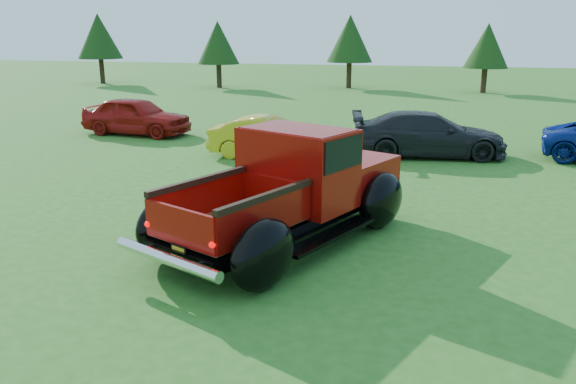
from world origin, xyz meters
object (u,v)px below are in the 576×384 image
object	(u,v)px
show_car_yellow	(271,137)
tree_far_west	(99,36)
tree_west	(218,43)
show_car_grey	(428,134)
show_car_red	(136,116)
pickup_truck	(298,186)
tree_mid_right	(487,46)
tree_mid_left	(350,39)

from	to	relation	value
show_car_yellow	tree_far_west	bearing A→B (deg)	39.55
tree_west	show_car_grey	bearing A→B (deg)	-53.46
show_car_yellow	show_car_grey	size ratio (longest dim) A/B	0.80
tree_far_west	show_car_yellow	size ratio (longest dim) A/B	1.35
tree_west	tree_far_west	bearing A→B (deg)	174.29
show_car_red	show_car_grey	world-z (taller)	show_car_red
show_car_red	tree_west	bearing A→B (deg)	16.91
tree_far_west	tree_west	xyz separation A→B (m)	(10.00, -1.00, -0.41)
pickup_truck	show_car_yellow	distance (m)	7.19
tree_far_west	tree_mid_right	world-z (taller)	tree_far_west
tree_west	tree_mid_left	distance (m)	9.22
tree_mid_right	show_car_red	size ratio (longest dim) A/B	1.04
tree_west	show_car_grey	world-z (taller)	tree_west
tree_west	show_car_yellow	bearing A→B (deg)	-64.90
tree_far_west	tree_west	bearing A→B (deg)	-5.71
show_car_red	show_car_yellow	distance (m)	6.69
pickup_truck	tree_mid_left	bearing A→B (deg)	120.34
tree_mid_right	show_car_yellow	size ratio (longest dim) A/B	1.14
tree_west	tree_mid_right	size ratio (longest dim) A/B	1.05
tree_west	tree_mid_left	xyz separation A→B (m)	(9.00, 2.00, 0.27)
tree_west	tree_mid_right	xyz separation A→B (m)	(18.00, 1.00, -0.14)
tree_west	show_car_red	distance (m)	19.28
show_car_red	show_car_grey	xyz separation A→B (m)	(10.94, -1.24, -0.02)
tree_mid_left	tree_far_west	bearing A→B (deg)	-176.99
show_car_yellow	tree_mid_left	bearing A→B (deg)	0.23
tree_far_west	show_car_red	size ratio (longest dim) A/B	1.23
tree_mid_left	tree_west	bearing A→B (deg)	-167.47
show_car_red	pickup_truck	bearing A→B (deg)	-132.11
tree_far_west	pickup_truck	bearing A→B (deg)	-52.30
pickup_truck	tree_far_west	bearing A→B (deg)	151.41
tree_mid_right	show_car_grey	bearing A→B (deg)	-98.66
pickup_truck	show_car_red	bearing A→B (deg)	156.35
tree_mid_left	pickup_truck	xyz separation A→B (m)	(3.50, -30.11, -2.38)
tree_far_west	show_car_red	world-z (taller)	tree_far_west
tree_west	show_car_red	xyz separation A→B (m)	(3.87, -18.74, -2.39)
show_car_red	tree_far_west	bearing A→B (deg)	40.34
show_car_grey	pickup_truck	bearing A→B (deg)	154.83
show_car_red	show_car_yellow	xyz separation A→B (m)	(6.15, -2.64, -0.09)
tree_far_west	show_car_red	bearing A→B (deg)	-54.91
tree_mid_right	pickup_truck	xyz separation A→B (m)	(-5.50, -29.11, -1.97)
tree_far_west	pickup_truck	distance (m)	36.88
pickup_truck	show_car_grey	size ratio (longest dim) A/B	1.25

